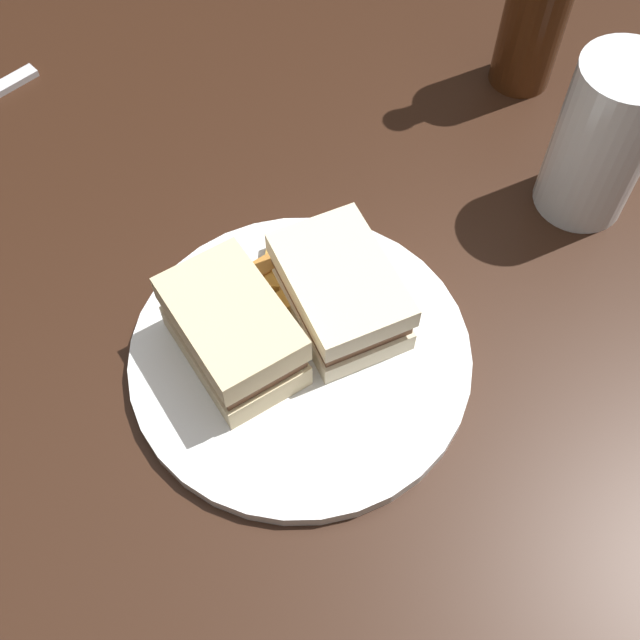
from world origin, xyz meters
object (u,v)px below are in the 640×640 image
Objects in this scene: sandwich_half_left at (343,294)px; sandwich_half_right at (233,332)px; plate at (300,356)px; pint_glass at (598,149)px.

sandwich_half_left is 0.98× the size of sandwich_half_right.
plate is 0.06m from sandwich_half_left.
pint_glass reaches higher than plate.
sandwich_half_right is at bearing -106.75° from plate.
plate is 2.22× the size of sandwich_half_left.
pint_glass is (-0.08, 0.30, 0.06)m from plate.
sandwich_half_left reaches higher than plate.
sandwich_half_left is 0.09m from sandwich_half_right.
pint_glass is (-0.06, 0.25, 0.03)m from sandwich_half_left.
pint_glass is at bearing 101.10° from sandwich_half_right.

